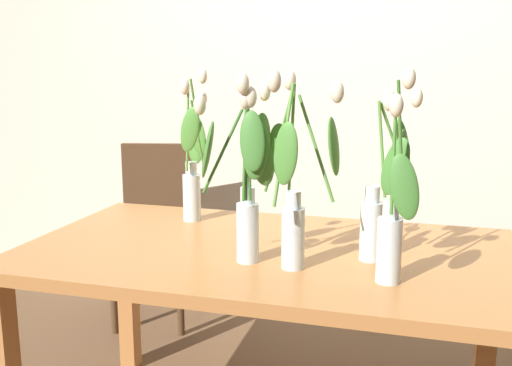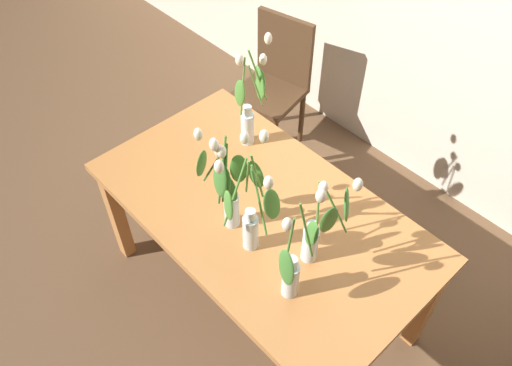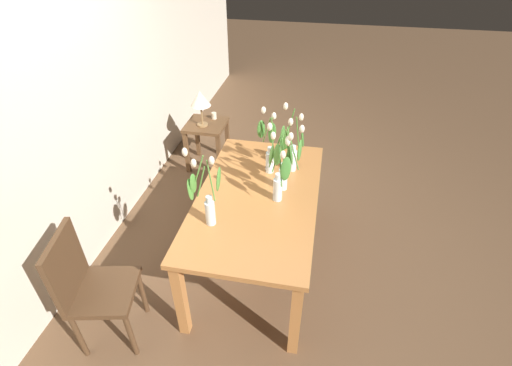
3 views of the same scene
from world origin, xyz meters
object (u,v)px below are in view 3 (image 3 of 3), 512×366
(tulip_vase_2, at_px, (283,173))
(tulip_vase_1, at_px, (283,162))
(dining_table, at_px, (258,204))
(table_lamp, at_px, (200,100))
(tulip_vase_3, at_px, (293,151))
(side_table, at_px, (207,133))
(dining_chair, at_px, (89,284))
(pillar_candle, at_px, (214,116))
(tulip_vase_0, at_px, (206,198))
(tulip_vase_4, at_px, (269,151))

(tulip_vase_2, bearing_deg, tulip_vase_1, 5.71)
(dining_table, relative_size, tulip_vase_1, 2.80)
(dining_table, bearing_deg, tulip_vase_2, -97.57)
(table_lamp, bearing_deg, tulip_vase_3, -131.63)
(tulip_vase_1, bearing_deg, side_table, 38.39)
(tulip_vase_2, bearing_deg, dining_chair, 126.69)
(tulip_vase_1, distance_m, tulip_vase_2, 0.14)
(tulip_vase_1, xyz_separation_m, side_table, (1.31, 1.04, -0.55))
(dining_chair, height_order, pillar_candle, dining_chair)
(tulip_vase_0, xyz_separation_m, pillar_candle, (1.93, 0.53, -0.36))
(tulip_vase_1, bearing_deg, pillar_candle, 34.09)
(tulip_vase_0, distance_m, tulip_vase_1, 0.66)
(side_table, relative_size, table_lamp, 1.38)
(side_table, bearing_deg, tulip_vase_4, -140.09)
(side_table, distance_m, table_lamp, 0.43)
(dining_table, bearing_deg, pillar_candle, 27.47)
(pillar_candle, bearing_deg, side_table, 156.14)
(tulip_vase_0, bearing_deg, side_table, 18.31)
(tulip_vase_2, height_order, pillar_candle, tulip_vase_2)
(dining_table, relative_size, tulip_vase_4, 3.08)
(tulip_vase_2, xyz_separation_m, pillar_candle, (1.59, 0.99, -0.39))
(tulip_vase_3, relative_size, side_table, 1.05)
(dining_chair, relative_size, side_table, 1.69)
(tulip_vase_2, height_order, table_lamp, tulip_vase_2)
(tulip_vase_4, bearing_deg, pillar_candle, 34.70)
(dining_table, xyz_separation_m, pillar_candle, (1.56, 0.81, -0.06))
(dining_chair, bearing_deg, pillar_candle, -3.13)
(pillar_candle, bearing_deg, dining_chair, 176.87)
(dining_chair, bearing_deg, tulip_vase_3, -42.40)
(tulip_vase_0, bearing_deg, dining_table, -36.70)
(tulip_vase_0, height_order, tulip_vase_4, tulip_vase_0)
(dining_chair, bearing_deg, tulip_vase_1, -48.75)
(dining_table, distance_m, tulip_vase_2, 0.38)
(tulip_vase_3, xyz_separation_m, tulip_vase_4, (-0.04, 0.19, 0.01))
(tulip_vase_3, bearing_deg, tulip_vase_0, 147.79)
(dining_table, relative_size, tulip_vase_2, 2.84)
(tulip_vase_0, distance_m, table_lamp, 1.85)
(tulip_vase_0, height_order, tulip_vase_3, tulip_vase_0)
(dining_chair, distance_m, pillar_candle, 2.43)
(tulip_vase_1, height_order, table_lamp, tulip_vase_1)
(table_lamp, xyz_separation_m, pillar_candle, (0.19, -0.08, -0.27))
(dining_table, distance_m, tulip_vase_1, 0.39)
(table_lamp, height_order, pillar_candle, table_lamp)
(side_table, xyz_separation_m, table_lamp, (-0.05, 0.02, 0.42))
(tulip_vase_4, bearing_deg, dining_table, 176.31)
(tulip_vase_0, bearing_deg, tulip_vase_2, -52.91)
(dining_table, height_order, tulip_vase_3, tulip_vase_3)
(table_lamp, relative_size, pillar_candle, 5.31)
(tulip_vase_1, height_order, tulip_vase_3, tulip_vase_3)
(dining_chair, xyz_separation_m, table_lamp, (2.24, -0.05, 0.33))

